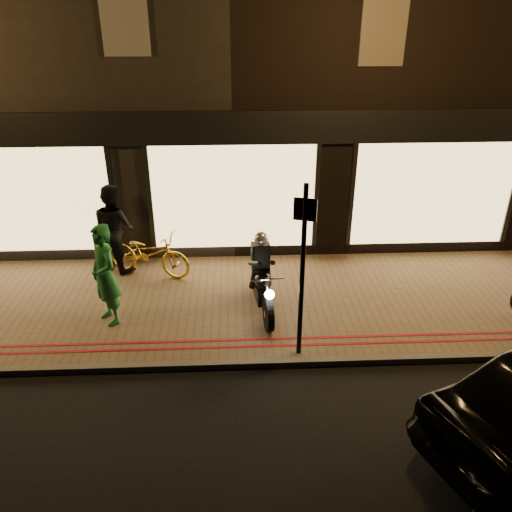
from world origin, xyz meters
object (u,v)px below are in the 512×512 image
at_px(sign_post, 303,265).
at_px(bicycle_gold, 148,253).
at_px(motorcycle, 262,281).
at_px(person_green, 105,275).

relative_size(sign_post, bicycle_gold, 1.55).
distance_m(motorcycle, person_green, 2.88).
height_order(motorcycle, person_green, person_green).
relative_size(bicycle_gold, person_green, 1.01).
relative_size(sign_post, person_green, 1.56).
height_order(motorcycle, sign_post, sign_post).
height_order(motorcycle, bicycle_gold, motorcycle).
bearing_deg(sign_post, bicycle_gold, 134.80).
xyz_separation_m(sign_post, person_green, (-3.40, 1.14, -0.71)).
height_order(sign_post, bicycle_gold, sign_post).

